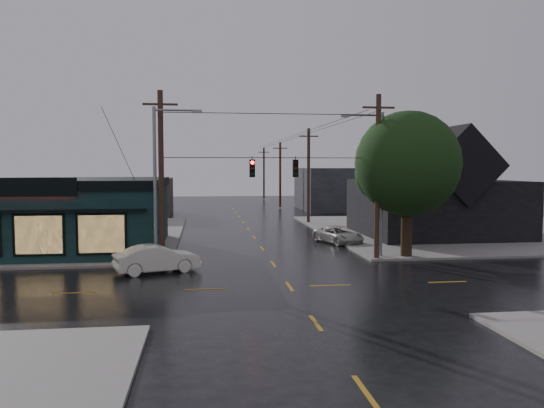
{
  "coord_description": "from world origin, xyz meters",
  "views": [
    {
      "loc": [
        -4.07,
        -24.82,
        5.75
      ],
      "look_at": [
        -0.13,
        5.59,
        3.6
      ],
      "focal_mm": 35.0,
      "sensor_mm": 36.0,
      "label": 1
    }
  ],
  "objects": [
    {
      "name": "pizza_shop",
      "position": [
        -15.0,
        12.94,
        2.56
      ],
      "size": [
        16.3,
        12.34,
        4.9
      ],
      "color": "black",
      "rests_on": "ground"
    },
    {
      "name": "ne_building",
      "position": [
        15.0,
        17.0,
        4.47
      ],
      "size": [
        12.6,
        11.6,
        8.75
      ],
      "color": "black",
      "rests_on": "ground"
    },
    {
      "name": "span_signal_assembly",
      "position": [
        0.1,
        6.5,
        5.7
      ],
      "size": [
        13.0,
        0.48,
        1.23
      ],
      "color": "black",
      "rests_on": "ground"
    },
    {
      "name": "utility_pole_far_a",
      "position": [
        6.5,
        28.0,
        0.0
      ],
      "size": [
        2.0,
        0.32,
        9.65
      ],
      "primitive_type": null,
      "color": "black",
      "rests_on": "ground"
    },
    {
      "name": "utility_pole_ne",
      "position": [
        6.5,
        6.5,
        0.0
      ],
      "size": [
        2.0,
        0.32,
        10.15
      ],
      "primitive_type": null,
      "color": "black",
      "rests_on": "ground"
    },
    {
      "name": "streetlight_ne",
      "position": [
        7.0,
        7.2,
        0.0
      ],
      "size": [
        5.4,
        0.3,
        9.15
      ],
      "primitive_type": null,
      "color": "gray",
      "rests_on": "ground"
    },
    {
      "name": "bg_building_east",
      "position": [
        16.0,
        45.0,
        2.8
      ],
      "size": [
        14.0,
        12.0,
        5.6
      ],
      "primitive_type": "cube",
      "color": "black",
      "rests_on": "ground"
    },
    {
      "name": "corner_tree",
      "position": [
        8.61,
        7.0,
        5.94
      ],
      "size": [
        6.6,
        6.6,
        9.11
      ],
      "color": "black",
      "rests_on": "ground"
    },
    {
      "name": "ground_plane",
      "position": [
        0.0,
        0.0,
        0.0
      ],
      "size": [
        160.0,
        160.0,
        0.0
      ],
      "primitive_type": "plane",
      "color": "black"
    },
    {
      "name": "suv_silver",
      "position": [
        6.0,
        13.89,
        0.63
      ],
      "size": [
        3.5,
        4.96,
        1.26
      ],
      "primitive_type": "imported",
      "rotation": [
        0.0,
        0.0,
        0.35
      ],
      "color": "#B0AEA3",
      "rests_on": "ground"
    },
    {
      "name": "utility_pole_nw",
      "position": [
        -6.5,
        6.5,
        0.0
      ],
      "size": [
        2.0,
        0.32,
        10.15
      ],
      "primitive_type": null,
      "color": "black",
      "rests_on": "ground"
    },
    {
      "name": "utility_pole_far_b",
      "position": [
        6.5,
        48.0,
        0.0
      ],
      "size": [
        2.0,
        0.32,
        9.15
      ],
      "primitive_type": null,
      "color": "black",
      "rests_on": "ground"
    },
    {
      "name": "sidewalk_nw",
      "position": [
        -20.0,
        20.0,
        0.07
      ],
      "size": [
        28.0,
        28.0,
        0.15
      ],
      "primitive_type": "cube",
      "color": "gray",
      "rests_on": "ground"
    },
    {
      "name": "bg_building_west",
      "position": [
        -14.0,
        40.0,
        2.2
      ],
      "size": [
        12.0,
        10.0,
        4.4
      ],
      "primitive_type": "cube",
      "color": "#3E322D",
      "rests_on": "ground"
    },
    {
      "name": "utility_pole_far_c",
      "position": [
        6.5,
        68.0,
        0.0
      ],
      "size": [
        2.0,
        0.32,
        9.15
      ],
      "primitive_type": null,
      "color": "black",
      "rests_on": "ground"
    },
    {
      "name": "sidewalk_ne",
      "position": [
        20.0,
        20.0,
        0.07
      ],
      "size": [
        28.0,
        28.0,
        0.15
      ],
      "primitive_type": "cube",
      "color": "gray",
      "rests_on": "ground"
    },
    {
      "name": "sedan_cream",
      "position": [
        -6.61,
        4.32,
        0.76
      ],
      "size": [
        4.87,
        3.04,
        1.52
      ],
      "primitive_type": "imported",
      "rotation": [
        0.0,
        0.0,
        1.91
      ],
      "color": "silver",
      "rests_on": "ground"
    },
    {
      "name": "streetlight_nw",
      "position": [
        -6.8,
        5.8,
        0.0
      ],
      "size": [
        5.4,
        0.3,
        9.15
      ],
      "primitive_type": null,
      "color": "gray",
      "rests_on": "ground"
    }
  ]
}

